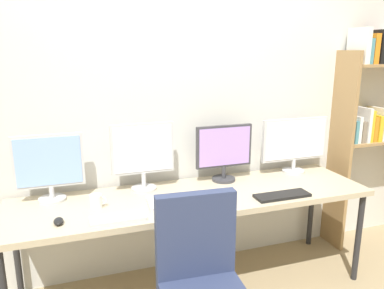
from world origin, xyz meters
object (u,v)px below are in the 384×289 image
at_px(bookshelf, 375,111).
at_px(monitor_center_right, 224,150).
at_px(monitor_far_right, 295,142).
at_px(keyboard_right, 282,195).
at_px(keyboard_left, 118,218).
at_px(coffee_mug, 96,201).
at_px(monitor_far_left, 49,165).
at_px(monitor_center_left, 143,153).
at_px(computer_mouse, 58,221).
at_px(laptop_closed, 172,201).
at_px(desk, 194,201).

relative_size(bookshelf, monitor_center_right, 4.27).
height_order(monitor_far_right, keyboard_right, monitor_far_right).
xyz_separation_m(keyboard_left, coffee_mug, (-0.11, 0.22, 0.04)).
bearing_deg(monitor_far_left, keyboard_right, -16.47).
distance_m(monitor_center_left, keyboard_right, 1.01).
xyz_separation_m(bookshelf, monitor_far_right, (-0.80, -0.02, -0.21)).
bearing_deg(computer_mouse, laptop_closed, 6.58).
bearing_deg(computer_mouse, monitor_far_right, 11.86).
height_order(keyboard_left, keyboard_right, same).
bearing_deg(monitor_center_right, coffee_mug, -167.18).
height_order(monitor_far_left, keyboard_left, monitor_far_left).
height_order(keyboard_right, computer_mouse, computer_mouse).
bearing_deg(keyboard_left, keyboard_right, 0.00).
bearing_deg(coffee_mug, monitor_far_right, 7.91).
bearing_deg(bookshelf, keyboard_left, -168.69).
bearing_deg(monitor_far_right, desk, -167.22).
height_order(monitor_far_left, computer_mouse, monitor_far_left).
distance_m(keyboard_left, computer_mouse, 0.34).
bearing_deg(computer_mouse, desk, 10.89).
distance_m(desk, monitor_center_right, 0.47).
distance_m(keyboard_right, coffee_mug, 1.25).
height_order(monitor_center_left, keyboard_right, monitor_center_left).
relative_size(monitor_far_right, computer_mouse, 6.11).
bearing_deg(coffee_mug, computer_mouse, -144.90).
bearing_deg(monitor_center_right, laptop_closed, -148.66).
bearing_deg(bookshelf, coffee_mug, -174.30).
relative_size(desk, monitor_center_left, 5.15).
distance_m(monitor_far_right, computer_mouse, 1.89).
relative_size(desk, keyboard_right, 6.45).
relative_size(keyboard_right, computer_mouse, 4.06).
xyz_separation_m(desk, computer_mouse, (-0.90, -0.17, 0.06)).
xyz_separation_m(bookshelf, laptop_closed, (-1.92, -0.32, -0.45)).
distance_m(bookshelf, laptop_closed, 2.00).
bearing_deg(keyboard_left, laptop_closed, 20.42).
bearing_deg(coffee_mug, monitor_center_right, 12.82).
xyz_separation_m(monitor_center_left, computer_mouse, (-0.58, -0.38, -0.26)).
relative_size(monitor_center_left, computer_mouse, 5.08).
bearing_deg(keyboard_right, computer_mouse, 177.73).
xyz_separation_m(monitor_center_right, computer_mouse, (-1.21, -0.38, -0.22)).
relative_size(monitor_center_left, monitor_far_right, 0.83).
distance_m(monitor_far_left, monitor_center_right, 1.25).
distance_m(bookshelf, monitor_far_right, 0.83).
xyz_separation_m(monitor_far_left, laptop_closed, (0.75, -0.30, -0.23)).
bearing_deg(monitor_center_right, monitor_center_left, 180.00).
bearing_deg(bookshelf, desk, -172.48).
bearing_deg(keyboard_left, monitor_center_right, 26.89).
height_order(monitor_far_right, computer_mouse, monitor_far_right).
xyz_separation_m(bookshelf, monitor_far_left, (-2.67, -0.02, -0.22)).
bearing_deg(monitor_far_right, monitor_center_left, -180.00).
relative_size(bookshelf, computer_mouse, 19.74).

